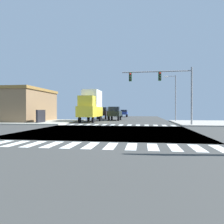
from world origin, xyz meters
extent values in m
cube|color=#393A38|center=(0.00, 0.00, -0.03)|extent=(14.00, 90.00, 0.05)
cube|color=#393A38|center=(0.00, 0.00, -0.03)|extent=(90.00, 12.00, 0.05)
cube|color=#A09B91|center=(13.00, 12.00, 0.07)|extent=(12.00, 12.00, 0.14)
cube|color=#A3A393|center=(-13.00, 12.00, 0.07)|extent=(12.00, 12.00, 0.14)
cube|color=white|center=(-3.75, -7.30, 0.00)|extent=(0.50, 2.00, 0.01)
cube|color=white|center=(-2.75, -7.30, 0.00)|extent=(0.50, 2.00, 0.01)
cube|color=white|center=(-1.75, -7.30, 0.00)|extent=(0.50, 2.00, 0.01)
cube|color=white|center=(-0.75, -7.30, 0.00)|extent=(0.50, 2.00, 0.01)
cube|color=white|center=(0.25, -7.30, 0.00)|extent=(0.50, 2.00, 0.01)
cube|color=white|center=(1.25, -7.30, 0.00)|extent=(0.50, 2.00, 0.01)
cube|color=white|center=(2.25, -7.30, 0.00)|extent=(0.50, 2.00, 0.01)
cube|color=white|center=(3.25, -7.30, 0.00)|extent=(0.50, 2.00, 0.01)
cube|color=white|center=(4.25, -7.30, 0.00)|extent=(0.50, 2.00, 0.01)
cube|color=white|center=(5.25, -7.30, 0.00)|extent=(0.50, 2.00, 0.01)
cube|color=white|center=(6.25, -7.30, 0.00)|extent=(0.50, 2.00, 0.01)
cube|color=white|center=(-6.75, 7.30, 0.00)|extent=(0.50, 2.00, 0.01)
cube|color=white|center=(-5.75, 7.30, 0.00)|extent=(0.50, 2.00, 0.01)
cube|color=white|center=(-4.75, 7.30, 0.00)|extent=(0.50, 2.00, 0.01)
cube|color=white|center=(-3.75, 7.30, 0.00)|extent=(0.50, 2.00, 0.01)
cube|color=white|center=(-2.75, 7.30, 0.00)|extent=(0.50, 2.00, 0.01)
cube|color=white|center=(-1.75, 7.30, 0.00)|extent=(0.50, 2.00, 0.01)
cube|color=white|center=(-0.75, 7.30, 0.00)|extent=(0.50, 2.00, 0.01)
cube|color=white|center=(0.25, 7.30, 0.00)|extent=(0.50, 2.00, 0.01)
cube|color=white|center=(1.25, 7.30, 0.00)|extent=(0.50, 2.00, 0.01)
cube|color=white|center=(2.25, 7.30, 0.00)|extent=(0.50, 2.00, 0.01)
cube|color=white|center=(3.25, 7.30, 0.00)|extent=(0.50, 2.00, 0.01)
cube|color=white|center=(4.25, 7.30, 0.00)|extent=(0.50, 2.00, 0.01)
cube|color=white|center=(5.25, 7.30, 0.00)|extent=(0.50, 2.00, 0.01)
cube|color=white|center=(6.25, 7.30, 0.00)|extent=(0.50, 2.00, 0.01)
cylinder|color=gray|center=(8.27, 7.44, 3.31)|extent=(0.20, 0.20, 6.62)
cylinder|color=gray|center=(4.34, 7.44, 6.22)|extent=(7.86, 0.14, 0.14)
cube|color=#1E5123|center=(4.73, 7.44, 5.67)|extent=(0.32, 0.40, 1.00)
sphere|color=red|center=(4.73, 7.20, 5.98)|extent=(0.22, 0.22, 0.22)
sphere|color=black|center=(4.73, 7.20, 5.67)|extent=(0.22, 0.22, 0.22)
sphere|color=black|center=(4.73, 7.20, 5.36)|extent=(0.22, 0.22, 0.22)
cube|color=#1E5123|center=(1.35, 7.44, 5.67)|extent=(0.32, 0.40, 1.00)
sphere|color=red|center=(1.35, 7.20, 5.98)|extent=(0.22, 0.22, 0.22)
sphere|color=black|center=(1.35, 7.20, 5.67)|extent=(0.22, 0.22, 0.22)
sphere|color=black|center=(1.35, 7.20, 5.36)|extent=(0.22, 0.22, 0.22)
cylinder|color=gray|center=(7.74, 15.60, 3.51)|extent=(0.16, 0.16, 7.03)
cylinder|color=gray|center=(7.04, 15.60, 6.93)|extent=(1.40, 0.10, 0.10)
ellipsoid|color=silver|center=(6.34, 15.60, 6.88)|extent=(0.60, 0.32, 0.20)
cube|color=olive|center=(-17.69, 12.75, 2.31)|extent=(11.25, 9.84, 4.61)
cube|color=olive|center=(-17.69, 12.75, 4.81)|extent=(11.55, 10.14, 0.40)
cube|color=black|center=(-10.56, 8.83, 0.90)|extent=(0.24, 2.20, 1.80)
cylinder|color=black|center=(-1.20, 17.30, 0.37)|extent=(0.26, 0.74, 0.74)
cylinder|color=black|center=(-2.80, 17.30, 0.37)|extent=(0.26, 0.74, 0.74)
cylinder|color=black|center=(-1.20, 20.77, 0.37)|extent=(0.26, 0.74, 0.74)
cylinder|color=black|center=(-2.80, 20.77, 0.37)|extent=(0.26, 0.74, 0.74)
cube|color=black|center=(-2.00, 19.03, 1.17)|extent=(2.00, 5.10, 0.86)
cube|color=black|center=(-2.00, 18.14, 1.97)|extent=(1.76, 1.78, 0.75)
cylinder|color=black|center=(-4.22, 22.33, 0.37)|extent=(0.26, 0.74, 0.74)
cylinder|color=black|center=(-5.78, 22.33, 0.37)|extent=(0.26, 0.74, 0.74)
cylinder|color=black|center=(-4.22, 25.46, 0.37)|extent=(0.26, 0.74, 0.74)
cylinder|color=black|center=(-5.78, 25.46, 0.37)|extent=(0.26, 0.74, 0.74)
cube|color=black|center=(-5.00, 23.89, 1.18)|extent=(1.96, 4.60, 0.88)
cube|color=black|center=(-5.00, 23.89, 1.98)|extent=(1.69, 3.22, 0.72)
cylinder|color=black|center=(-4.04, 11.14, 0.40)|extent=(0.26, 0.80, 0.80)
cylinder|color=black|center=(-5.96, 11.14, 0.40)|extent=(0.26, 0.80, 0.80)
cylinder|color=black|center=(-4.04, 16.04, 0.40)|extent=(0.26, 0.80, 0.80)
cylinder|color=black|center=(-5.96, 16.04, 0.40)|extent=(0.26, 0.80, 0.80)
cube|color=yellow|center=(-5.00, 13.59, 1.54)|extent=(2.40, 7.20, 1.49)
cube|color=white|center=(-5.00, 14.67, 3.57)|extent=(2.30, 4.18, 2.56)
cube|color=yellow|center=(-5.00, 11.43, 3.03)|extent=(2.11, 2.02, 1.49)
cylinder|color=black|center=(-1.28, 36.01, 0.34)|extent=(0.26, 0.68, 0.68)
cylinder|color=black|center=(-2.72, 36.01, 0.34)|extent=(0.26, 0.68, 0.68)
cylinder|color=black|center=(-1.28, 38.93, 0.34)|extent=(0.26, 0.68, 0.68)
cylinder|color=black|center=(-2.72, 38.93, 0.34)|extent=(0.26, 0.68, 0.68)
cube|color=navy|center=(-2.00, 37.47, 1.01)|extent=(1.80, 4.30, 0.66)
cube|color=black|center=(-2.00, 37.47, 1.61)|extent=(1.55, 2.24, 0.54)
camera|label=1|loc=(2.77, -17.40, 1.73)|focal=33.83mm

